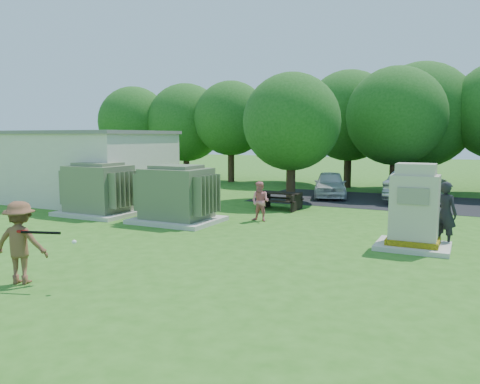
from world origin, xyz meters
The scene contains 15 objects.
ground centered at (0.00, 0.00, 0.00)m, with size 120.00×120.00×0.00m, color #2D6619.
service_building centered at (-11.00, 7.00, 1.60)m, with size 10.00×5.00×3.20m, color beige.
service_building_roof centered at (-11.00, 7.00, 3.27)m, with size 10.20×5.20×0.15m, color slate.
parking_strip centered at (7.00, 13.50, 0.01)m, with size 20.00×6.00×0.01m, color #232326.
transformer_left centered at (-6.50, 4.50, 0.97)m, with size 3.00×2.40×2.07m.
transformer_right centered at (-2.80, 4.50, 0.97)m, with size 3.00×2.40×2.07m.
generator_cabinet centered at (5.36, 4.01, 1.04)m, with size 1.94×1.59×2.37m.
picnic_table centered at (-0.52, 8.92, 0.46)m, with size 1.72×1.29×0.74m.
batter centered at (-1.74, -2.92, 0.88)m, with size 1.14×0.65×1.76m, color brown.
person_by_generator centered at (6.11, 4.84, 0.92)m, with size 0.67×0.44×1.84m, color black.
person_at_picnic centered at (-0.15, 5.98, 0.73)m, with size 0.71×0.55×1.46m, color pink.
car_white centered at (0.28, 13.85, 0.66)m, with size 1.56×3.88×1.32m, color silver.
car_silver_a centered at (4.44, 14.06, 0.75)m, with size 1.59×4.56×1.50m, color #AFAFB4.
batting_equipment centered at (-1.07, -2.92, 1.13)m, with size 1.31×0.39×0.24m.
tree_row centered at (1.75, 18.50, 4.15)m, with size 41.30×13.30×7.30m.
Camera 1 is at (6.69, -9.52, 3.11)m, focal length 35.00 mm.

